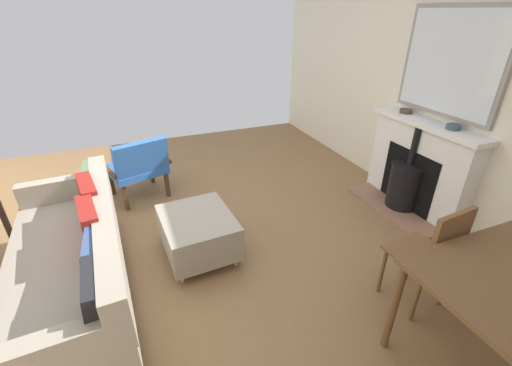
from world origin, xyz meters
name	(u,v)px	position (x,y,z in m)	size (l,w,h in m)	color
ground_plane	(178,240)	(0.00, 0.00, 0.00)	(5.67, 6.06, 0.01)	olive
wall_left	(425,80)	(-2.84, 0.00, 1.37)	(0.12, 6.06, 2.73)	silver
fireplace	(415,171)	(-2.62, 0.35, 0.45)	(0.58, 1.34, 1.02)	#93664C
mirror_over_mantel	(451,63)	(-2.75, 0.35, 1.59)	(0.04, 1.14, 1.03)	gray
mantel_bowl_near	(406,111)	(-2.66, 0.01, 1.04)	(0.14, 0.14, 0.04)	#47382D
mantel_bowl_far	(453,127)	(-2.66, 0.62, 1.04)	(0.13, 0.13, 0.05)	#334C56
sofa	(76,262)	(0.81, 0.49, 0.37)	(0.92, 2.04, 0.84)	#B2B2B7
ottoman	(198,232)	(-0.16, 0.29, 0.25)	(0.66, 0.77, 0.41)	#B2B2B7
armchair_accent	(138,166)	(0.24, -0.98, 0.44)	(0.81, 0.74, 0.78)	#4C3321
dining_chair_near_fireplace	(433,252)	(-1.58, 1.53, 0.53)	(0.44, 0.44, 0.90)	brown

